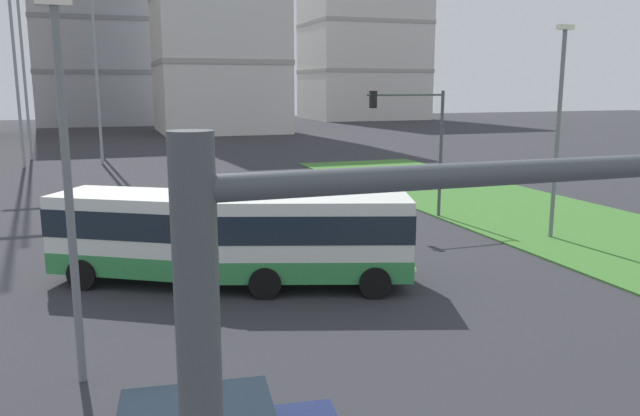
{
  "coord_description": "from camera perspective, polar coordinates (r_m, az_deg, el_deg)",
  "views": [
    {
      "loc": [
        -7.78,
        -5.13,
        6.48
      ],
      "look_at": [
        -0.55,
        15.58,
        2.2
      ],
      "focal_mm": 35.18,
      "sensor_mm": 36.0,
      "label": 1
    }
  ],
  "objects": [
    {
      "name": "car_grey_wagon",
      "position": [
        29.08,
        -15.45,
        -0.72
      ],
      "size": [
        4.57,
        2.4,
        1.58
      ],
      "color": "slate",
      "rests_on": "ground"
    },
    {
      "name": "traffic_light_far_right",
      "position": [
        30.84,
        8.91,
        6.86
      ],
      "size": [
        4.07,
        0.28,
        6.26
      ],
      "color": "#474C51",
      "rests_on": "ground"
    },
    {
      "name": "articulated_bus",
      "position": [
        20.79,
        -8.11,
        -2.49
      ],
      "size": [
        11.67,
        7.15,
        3.0
      ],
      "color": "silver",
      "rests_on": "ground"
    },
    {
      "name": "apartment_tower_eastcentre",
      "position": [
        128.08,
        3.97,
        16.17
      ],
      "size": [
        22.12,
        18.02,
        35.94
      ],
      "color": "silver",
      "rests_on": "ground"
    },
    {
      "name": "streetlight_left",
      "position": [
        14.2,
        -22.0,
        2.5
      ],
      "size": [
        0.7,
        0.28,
        8.26
      ],
      "color": "slate",
      "rests_on": "ground"
    },
    {
      "name": "streetlight_median",
      "position": [
        28.2,
        20.86,
        7.13
      ],
      "size": [
        0.7,
        0.28,
        8.93
      ],
      "color": "slate",
      "rests_on": "ground"
    }
  ]
}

